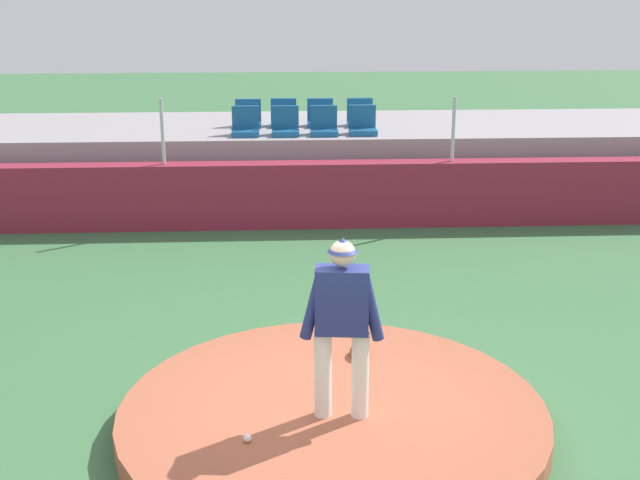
# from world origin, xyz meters

# --- Properties ---
(ground_plane) EXTENTS (60.00, 60.00, 0.00)m
(ground_plane) POSITION_xyz_m (0.00, 0.00, 0.00)
(ground_plane) COLOR #3B6D40
(pitchers_mound) EXTENTS (4.05, 4.05, 0.25)m
(pitchers_mound) POSITION_xyz_m (0.00, 0.00, 0.13)
(pitchers_mound) COLOR #A8593D
(pitchers_mound) RESTS_ON ground_plane
(pitcher) EXTENTS (0.77, 0.30, 1.73)m
(pitcher) POSITION_xyz_m (0.07, -0.16, 1.25)
(pitcher) COLOR white
(pitcher) RESTS_ON pitchers_mound
(baseball) EXTENTS (0.07, 0.07, 0.07)m
(baseball) POSITION_xyz_m (-0.78, -0.58, 0.29)
(baseball) COLOR white
(baseball) RESTS_ON pitchers_mound
(fielding_glove) EXTENTS (0.20, 0.30, 0.11)m
(fielding_glove) POSITION_xyz_m (0.35, 1.08, 0.31)
(fielding_glove) COLOR brown
(fielding_glove) RESTS_ON pitchers_mound
(brick_barrier) EXTENTS (17.32, 0.40, 1.11)m
(brick_barrier) POSITION_xyz_m (0.00, 6.77, 0.56)
(brick_barrier) COLOR maroon
(brick_barrier) RESTS_ON ground_plane
(fence_post_left) EXTENTS (0.06, 0.06, 1.09)m
(fence_post_left) POSITION_xyz_m (-2.37, 6.77, 1.66)
(fence_post_left) COLOR silver
(fence_post_left) RESTS_ON brick_barrier
(fence_post_right) EXTENTS (0.06, 0.06, 1.09)m
(fence_post_right) POSITION_xyz_m (2.46, 6.77, 1.66)
(fence_post_right) COLOR silver
(fence_post_right) RESTS_ON brick_barrier
(bleacher_platform) EXTENTS (15.39, 3.17, 1.40)m
(bleacher_platform) POSITION_xyz_m (0.00, 8.84, 0.70)
(bleacher_platform) COLOR gray
(bleacher_platform) RESTS_ON ground_plane
(stadium_chair_0) EXTENTS (0.48, 0.44, 0.50)m
(stadium_chair_0) POSITION_xyz_m (-1.05, 7.80, 1.55)
(stadium_chair_0) COLOR #17568A
(stadium_chair_0) RESTS_ON bleacher_platform
(stadium_chair_1) EXTENTS (0.48, 0.44, 0.50)m
(stadium_chair_1) POSITION_xyz_m (-0.34, 7.78, 1.55)
(stadium_chair_1) COLOR #17568A
(stadium_chair_1) RESTS_ON bleacher_platform
(stadium_chair_2) EXTENTS (0.48, 0.44, 0.50)m
(stadium_chair_2) POSITION_xyz_m (0.34, 7.78, 1.55)
(stadium_chair_2) COLOR #17568A
(stadium_chair_2) RESTS_ON bleacher_platform
(stadium_chair_3) EXTENTS (0.48, 0.44, 0.50)m
(stadium_chair_3) POSITION_xyz_m (1.04, 7.80, 1.55)
(stadium_chair_3) COLOR #17568A
(stadium_chair_3) RESTS_ON bleacher_platform
(stadium_chair_4) EXTENTS (0.48, 0.44, 0.50)m
(stadium_chair_4) POSITION_xyz_m (-1.03, 8.65, 1.55)
(stadium_chair_4) COLOR #17568A
(stadium_chair_4) RESTS_ON bleacher_platform
(stadium_chair_5) EXTENTS (0.48, 0.44, 0.50)m
(stadium_chair_5) POSITION_xyz_m (-0.36, 8.70, 1.55)
(stadium_chair_5) COLOR #17568A
(stadium_chair_5) RESTS_ON bleacher_platform
(stadium_chair_6) EXTENTS (0.48, 0.44, 0.50)m
(stadium_chair_6) POSITION_xyz_m (0.32, 8.66, 1.55)
(stadium_chair_6) COLOR #17568A
(stadium_chair_6) RESTS_ON bleacher_platform
(stadium_chair_7) EXTENTS (0.48, 0.44, 0.50)m
(stadium_chair_7) POSITION_xyz_m (1.07, 8.66, 1.55)
(stadium_chair_7) COLOR #17568A
(stadium_chair_7) RESTS_ON bleacher_platform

